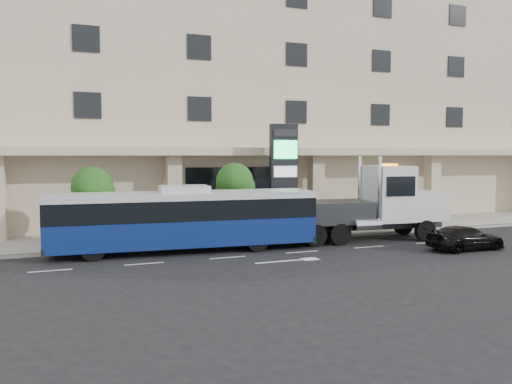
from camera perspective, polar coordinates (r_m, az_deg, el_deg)
ground at (r=27.24m, az=3.94°, el=-6.29°), size 120.00×120.00×0.00m
sidewalk at (r=31.78m, az=0.23°, el=-4.61°), size 120.00×6.00×0.15m
curb at (r=29.03m, az=2.31°, el=-5.47°), size 120.00×0.30×0.15m
convention_center at (r=41.62m, az=-4.90°, el=11.15°), size 60.00×17.60×20.00m
tree_left at (r=28.08m, az=-18.14°, el=0.23°), size 2.27×2.20×4.22m
tree_mid at (r=29.47m, az=-2.41°, el=0.91°), size 2.28×2.20×4.38m
tree_right at (r=34.77m, az=15.94°, el=0.90°), size 2.10×2.00×4.04m
city_bus at (r=25.95m, az=-8.18°, el=-2.97°), size 13.62×3.76×3.41m
tow_truck at (r=29.96m, az=13.23°, el=-1.54°), size 10.79×3.48×4.89m
black_sedan at (r=28.52m, az=22.82°, el=-4.85°), size 4.37×1.82×1.26m
signage_pylon at (r=30.90m, az=3.16°, el=1.63°), size 1.74×0.83×6.73m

